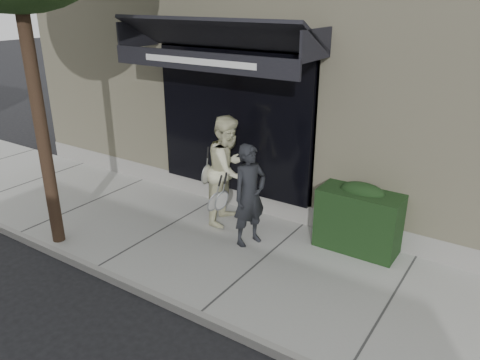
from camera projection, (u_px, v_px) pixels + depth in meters
The scene contains 7 objects.
ground at pixel (260, 268), 7.34m from camera, with size 80.00×80.00×0.00m, color black.
sidewalk at pixel (260, 264), 7.32m from camera, with size 20.00×3.00×0.12m, color #9F9F9A.
curb at pixel (199, 317), 6.11m from camera, with size 20.00×0.10×0.14m, color gray.
building_facade at pixel (380, 56), 10.17m from camera, with size 14.30×8.04×5.64m.
hedge at pixel (360, 218), 7.50m from camera, with size 1.30×0.70×1.14m.
pedestrian_front at pixel (249, 195), 7.54m from camera, with size 0.81×0.92×1.71m.
pedestrian_back at pixel (228, 170), 8.27m from camera, with size 0.89×1.07×1.96m.
Camera 1 is at (3.22, -5.44, 4.00)m, focal length 35.00 mm.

